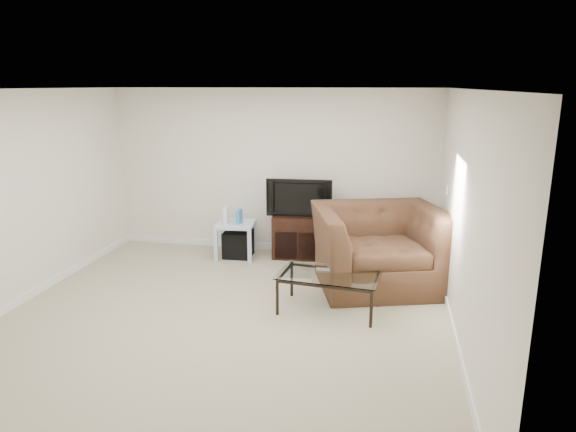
% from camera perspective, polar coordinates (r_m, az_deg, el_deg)
% --- Properties ---
extents(floor, '(5.00, 5.00, 0.00)m').
position_cam_1_polar(floor, '(5.94, -7.12, -11.06)').
color(floor, tan).
rests_on(floor, ground).
extents(ceiling, '(5.00, 5.00, 0.00)m').
position_cam_1_polar(ceiling, '(5.37, -7.97, 13.80)').
color(ceiling, white).
rests_on(ceiling, ground).
extents(wall_back, '(5.00, 0.02, 2.50)m').
position_cam_1_polar(wall_back, '(7.88, -1.74, 4.95)').
color(wall_back, silver).
rests_on(wall_back, ground).
extents(wall_left, '(0.02, 5.00, 2.50)m').
position_cam_1_polar(wall_left, '(6.74, -28.11, 1.62)').
color(wall_left, silver).
rests_on(wall_left, ground).
extents(wall_right, '(0.02, 5.00, 2.50)m').
position_cam_1_polar(wall_right, '(5.30, 19.05, -0.54)').
color(wall_right, silver).
rests_on(wall_right, ground).
extents(plate_back, '(0.12, 0.02, 0.12)m').
position_cam_1_polar(plate_back, '(8.30, -11.26, 5.15)').
color(plate_back, white).
rests_on(plate_back, wall_back).
extents(plate_right_switch, '(0.02, 0.09, 0.13)m').
position_cam_1_polar(plate_right_switch, '(6.85, 17.25, 2.85)').
color(plate_right_switch, white).
rests_on(plate_right_switch, wall_right).
extents(plate_right_outlet, '(0.02, 0.08, 0.12)m').
position_cam_1_polar(plate_right_outlet, '(6.80, 16.91, -5.50)').
color(plate_right_outlet, white).
rests_on(plate_right_outlet, wall_right).
extents(tv_stand, '(0.82, 0.59, 0.65)m').
position_cam_1_polar(tv_stand, '(7.79, 1.32, -2.14)').
color(tv_stand, black).
rests_on(tv_stand, floor).
extents(dvd_player, '(0.47, 0.34, 0.06)m').
position_cam_1_polar(dvd_player, '(7.69, 1.29, -0.67)').
color(dvd_player, black).
rests_on(dvd_player, tv_stand).
extents(television, '(0.91, 0.23, 0.56)m').
position_cam_1_polar(television, '(7.61, 1.32, 2.17)').
color(television, black).
rests_on(television, tv_stand).
extents(side_table, '(0.62, 0.62, 0.53)m').
position_cam_1_polar(side_table, '(7.81, -5.83, -2.64)').
color(side_table, '#A7C2C9').
rests_on(side_table, floor).
extents(subwoofer, '(0.42, 0.42, 0.41)m').
position_cam_1_polar(subwoofer, '(7.84, -5.55, -3.14)').
color(subwoofer, black).
rests_on(subwoofer, floor).
extents(game_console, '(0.08, 0.18, 0.24)m').
position_cam_1_polar(game_console, '(7.71, -6.91, 0.11)').
color(game_console, white).
rests_on(game_console, side_table).
extents(game_case, '(0.06, 0.16, 0.21)m').
position_cam_1_polar(game_case, '(7.67, -5.44, -0.04)').
color(game_case, '#337FCC').
rests_on(game_case, side_table).
extents(recliner, '(1.81, 1.44, 1.38)m').
position_cam_1_polar(recliner, '(6.66, 10.05, -1.99)').
color(recliner, '#4E321F').
rests_on(recliner, floor).
extents(coffee_table, '(1.20, 0.76, 0.45)m').
position_cam_1_polar(coffee_table, '(5.98, 4.54, -8.47)').
color(coffee_table, black).
rests_on(coffee_table, floor).
extents(remote, '(0.18, 0.06, 0.02)m').
position_cam_1_polar(remote, '(6.02, 4.00, -5.92)').
color(remote, '#B2B2B7').
rests_on(remote, coffee_table).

